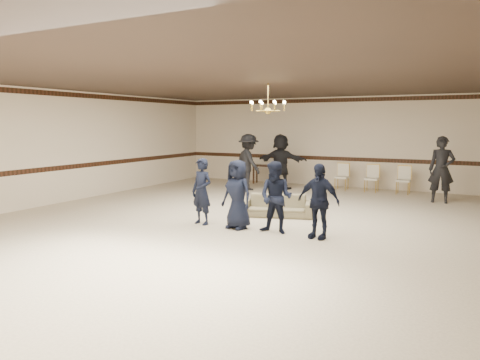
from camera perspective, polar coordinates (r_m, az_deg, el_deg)
The scene contains 16 objects.
room at distance 10.01m, azimuth 1.16°, elevation 3.43°, with size 12.01×14.01×3.21m.
chair_rail at distance 16.58m, azimuth 12.04°, elevation 2.66°, with size 12.00×0.02×0.14m, color #361A10.
crown_molding at distance 16.56m, azimuth 12.23°, elevation 9.85°, with size 12.00×0.02×0.14m, color #361A10.
chandelier at distance 10.91m, azimuth 3.57°, elevation 10.42°, with size 0.94×0.94×0.89m, color gold, non-canonical shape.
boy_a at distance 10.10m, azimuth -4.85°, elevation -1.45°, with size 0.54×0.36×1.49m, color black.
boy_b at distance 9.65m, azimuth -0.34°, elevation -1.83°, with size 0.73×0.47×1.49m, color black.
boy_c at distance 9.26m, azimuth 4.58°, elevation -2.23°, with size 0.72×0.56×1.49m, color black.
boy_d at distance 8.95m, azimuth 9.88°, elevation -2.64°, with size 0.87×0.36×1.49m, color black.
settee at distance 11.06m, azimuth 4.72°, elevation -3.22°, with size 1.80×0.70×0.53m, color brown.
adult_left at distance 15.33m, azimuth 1.07°, elevation 2.28°, with size 1.23×0.71×1.90m, color black.
adult_mid at distance 15.59m, azimuth 5.19°, elevation 2.33°, with size 1.76×0.56×1.90m, color black.
adult_right at distance 14.03m, azimuth 24.13°, elevation 1.21°, with size 0.69×0.46×1.90m, color black.
banquet_chair_left at distance 15.75m, azimuth 12.74°, elevation 0.39°, with size 0.43×0.43×0.89m, color beige, non-canonical shape.
banquet_chair_mid at distance 15.52m, azimuth 16.30°, elevation 0.18°, with size 0.43×0.43×0.89m, color beige, non-canonical shape.
banquet_chair_right at distance 15.36m, azimuth 19.96°, elevation -0.03°, with size 0.43×0.43×0.89m, color beige, non-canonical shape.
console_table at distance 16.96m, azimuth 3.08°, elevation 0.72°, with size 0.85×0.36×0.71m, color #311B10.
Camera 1 is at (4.48, -8.93, 2.24)m, focal length 33.73 mm.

